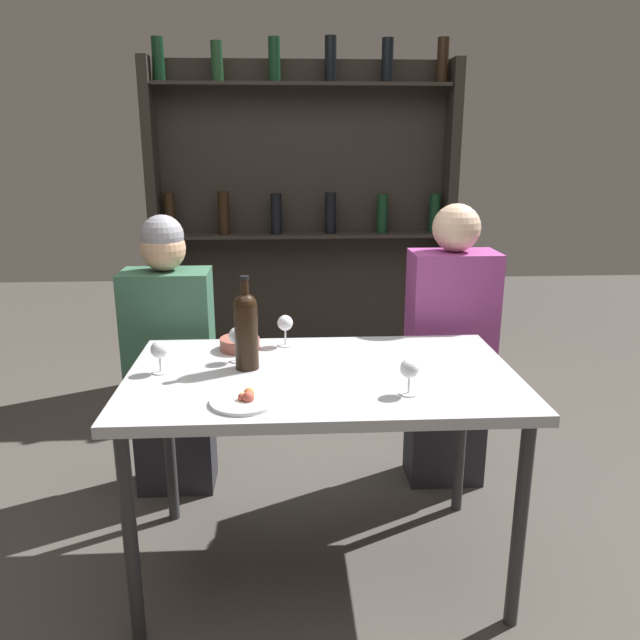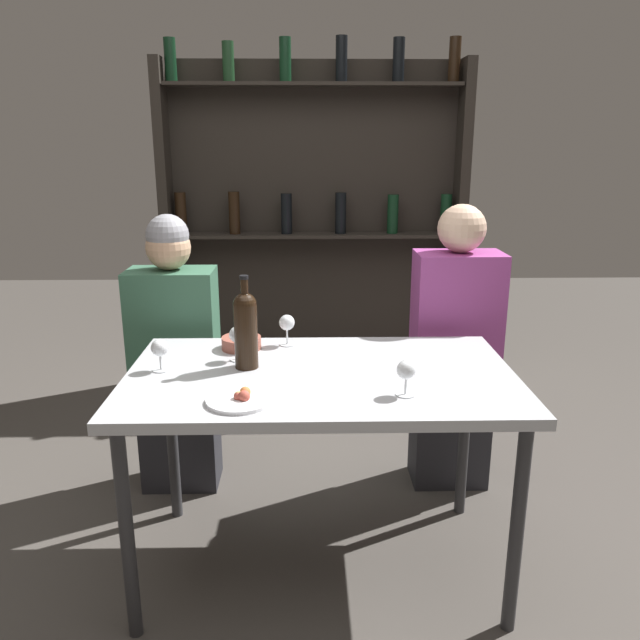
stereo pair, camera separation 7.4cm
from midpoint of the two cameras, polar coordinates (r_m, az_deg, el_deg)
The scene contains 12 objects.
ground_plane at distance 2.48m, azimuth -0.76°, elevation -21.36°, with size 10.00×10.00×0.00m, color #47423D.
dining_table at distance 2.13m, azimuth -0.82°, elevation -6.51°, with size 1.31×0.78×0.76m.
wine_rack_wall at distance 3.93m, azimuth -2.07°, elevation 9.55°, with size 1.86×0.21×2.09m.
wine_bottle at distance 2.12m, azimuth -7.77°, elevation -0.69°, with size 0.08×0.08×0.32m.
wine_glass_0 at distance 1.92m, azimuth 7.08°, elevation -4.61°, with size 0.06×0.06×0.11m.
wine_glass_1 at distance 2.36m, azimuth -4.10°, elevation -0.41°, with size 0.06×0.06×0.12m.
wine_glass_2 at distance 2.16m, azimuth -15.43°, elevation -2.77°, with size 0.06×0.06×0.11m.
wine_glass_3 at distance 2.21m, azimuth -8.55°, elevation -1.58°, with size 0.06×0.06×0.12m.
food_plate_0 at distance 1.88m, azimuth -8.08°, elevation -7.27°, with size 0.20×0.20×0.04m.
snack_bowl at distance 2.35m, azimuth -8.24°, elevation -2.12°, with size 0.15×0.15×0.06m.
seated_person_left at distance 2.78m, azimuth -14.22°, elevation -3.80°, with size 0.37×0.22×1.22m.
seated_person_right at distance 2.80m, azimuth 10.96°, elevation -3.16°, with size 0.37×0.22×1.26m.
Camera 1 is at (-0.12, -1.97, 1.50)m, focal length 35.00 mm.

